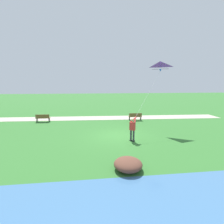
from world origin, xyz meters
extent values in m
plane|color=#33702D|center=(0.00, 0.00, 0.00)|extent=(120.00, 120.00, 0.00)
cube|color=#B7AD99|center=(7.38, 2.00, 0.01)|extent=(3.81, 32.07, 0.02)
cube|color=#232328|center=(-1.34, -0.80, 0.03)|extent=(0.24, 0.25, 0.06)
cylinder|color=#383842|center=(-1.36, -0.79, 0.45)|extent=(0.14, 0.14, 0.82)
cube|color=#232328|center=(-1.52, -0.96, 0.03)|extent=(0.24, 0.25, 0.06)
cylinder|color=#383842|center=(-1.53, -0.95, 0.45)|extent=(0.14, 0.14, 0.82)
cube|color=red|center=(-1.44, -0.87, 1.16)|extent=(0.44, 0.43, 0.60)
sphere|color=#DBB28E|center=(-1.44, -0.87, 1.62)|extent=(0.22, 0.22, 0.22)
ellipsoid|color=tan|center=(-1.45, -0.86, 1.66)|extent=(0.32, 0.32, 0.13)
cylinder|color=red|center=(-1.23, -0.97, 1.61)|extent=(0.22, 0.56, 0.43)
cylinder|color=red|center=(-1.36, -1.09, 1.61)|extent=(0.56, 0.26, 0.43)
sphere|color=#DBB28E|center=(-1.19, -1.15, 1.74)|extent=(0.10, 0.10, 0.10)
pyramid|color=purple|center=(1.21, -3.88, 5.75)|extent=(1.42, 1.71, 0.48)
cone|color=blue|center=(1.52, -4.06, 5.43)|extent=(0.27, 0.27, 0.22)
cylinder|color=black|center=(1.52, -4.06, 5.54)|extent=(0.75, 1.28, 0.02)
cylinder|color=silver|center=(0.17, -2.60, 3.56)|extent=(2.72, 2.92, 3.65)
cube|color=brown|center=(5.56, -2.92, 0.45)|extent=(0.51, 1.52, 0.05)
cube|color=brown|center=(5.37, -2.92, 0.68)|extent=(0.11, 1.50, 0.40)
cube|color=#2D2D33|center=(5.75, -2.26, 0.23)|extent=(0.06, 0.06, 0.45)
cube|color=#2D2D33|center=(5.43, -2.25, 0.23)|extent=(0.06, 0.06, 0.45)
cube|color=#2D2D33|center=(5.69, -3.60, 0.23)|extent=(0.06, 0.06, 0.45)
cube|color=#2D2D33|center=(5.37, -3.59, 0.23)|extent=(0.06, 0.06, 0.45)
cube|color=brown|center=(6.02, 7.57, 0.45)|extent=(0.51, 1.52, 0.05)
cube|color=brown|center=(5.83, 7.57, 0.68)|extent=(0.11, 1.50, 0.40)
cube|color=#2D2D33|center=(6.21, 8.23, 0.23)|extent=(0.06, 0.06, 0.45)
cube|color=#2D2D33|center=(5.89, 8.24, 0.23)|extent=(0.06, 0.06, 0.45)
cube|color=#2D2D33|center=(6.15, 6.89, 0.23)|extent=(0.06, 0.06, 0.45)
cube|color=#2D2D33|center=(5.83, 6.90, 0.23)|extent=(0.06, 0.06, 0.45)
ellipsoid|color=brown|center=(-5.51, 0.34, 0.29)|extent=(1.50, 1.43, 0.58)
camera|label=1|loc=(-13.12, 2.07, 4.27)|focal=26.72mm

